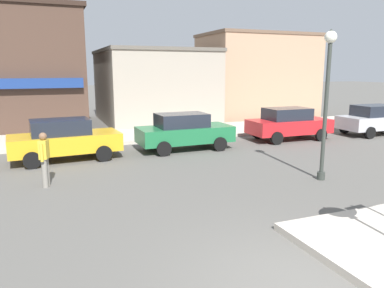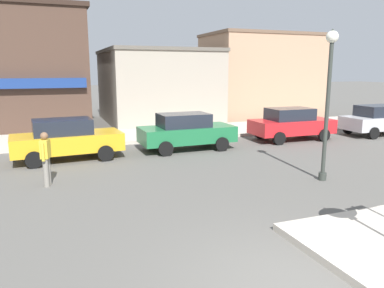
% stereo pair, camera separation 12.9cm
% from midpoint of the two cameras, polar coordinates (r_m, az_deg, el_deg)
% --- Properties ---
extents(kerb_far, '(80.00, 4.00, 0.15)m').
position_cam_midpoint_polar(kerb_far, '(19.31, -9.97, 1.27)').
color(kerb_far, beige).
rests_on(kerb_far, ground).
extents(lamp_post, '(0.36, 0.36, 4.54)m').
position_cam_midpoint_polar(lamp_post, '(11.95, 20.44, 8.56)').
color(lamp_post, '#333833').
rests_on(lamp_post, ground).
extents(parked_car_nearest, '(4.11, 2.09, 1.56)m').
position_cam_midpoint_polar(parked_car_nearest, '(14.89, -18.37, 0.77)').
color(parked_car_nearest, gold).
rests_on(parked_car_nearest, ground).
extents(parked_car_second, '(4.03, 1.93, 1.56)m').
position_cam_midpoint_polar(parked_car_second, '(15.93, -0.66, 2.01)').
color(parked_car_second, '#1E6B3D').
rests_on(parked_car_second, ground).
extents(parked_car_third, '(4.02, 1.92, 1.56)m').
position_cam_midpoint_polar(parked_car_third, '(18.76, 15.08, 3.03)').
color(parked_car_third, red).
rests_on(parked_car_third, ground).
extents(parked_car_fourth, '(4.01, 1.90, 1.56)m').
position_cam_midpoint_polar(parked_car_fourth, '(21.87, 26.80, 3.33)').
color(parked_car_fourth, '#B7B7BC').
rests_on(parked_car_fourth, ground).
extents(pedestrian_crossing_near, '(0.31, 0.55, 1.61)m').
position_cam_midpoint_polar(pedestrian_crossing_near, '(11.69, -21.08, -1.91)').
color(pedestrian_crossing_near, gray).
rests_on(pedestrian_crossing_near, ground).
extents(building_storefront_left_near, '(6.76, 7.94, 4.62)m').
position_cam_midpoint_polar(building_storefront_left_near, '(25.07, -5.25, 8.82)').
color(building_storefront_left_near, '#9E9384').
rests_on(building_storefront_left_near, ground).
extents(building_storefront_left_mid, '(7.85, 5.20, 5.85)m').
position_cam_midpoint_polar(building_storefront_left_mid, '(27.95, 10.51, 10.19)').
color(building_storefront_left_mid, tan).
rests_on(building_storefront_left_mid, ground).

